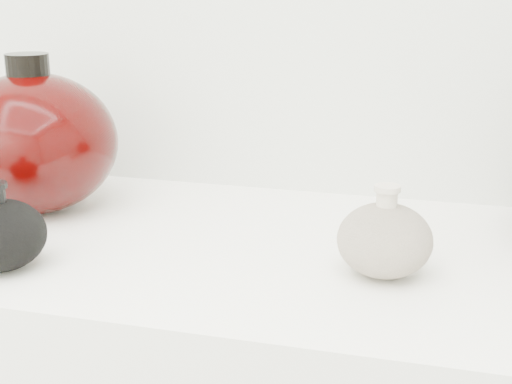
# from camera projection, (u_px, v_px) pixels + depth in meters

# --- Properties ---
(black_gourd_vase) EXTENTS (0.14, 0.14, 0.11)m
(black_gourd_vase) POSITION_uv_depth(u_px,v_px,m) (0.00, 234.00, 0.84)
(black_gourd_vase) COLOR black
(black_gourd_vase) RESTS_ON display_counter
(cream_gourd_vase) EXTENTS (0.14, 0.14, 0.11)m
(cream_gourd_vase) POSITION_uv_depth(u_px,v_px,m) (385.00, 239.00, 0.82)
(cream_gourd_vase) COLOR #B9B094
(cream_gourd_vase) RESTS_ON display_counter
(left_round_pot) EXTENTS (0.28, 0.28, 0.23)m
(left_round_pot) POSITION_uv_depth(u_px,v_px,m) (35.00, 142.00, 1.04)
(left_round_pot) COLOR black
(left_round_pot) RESTS_ON display_counter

